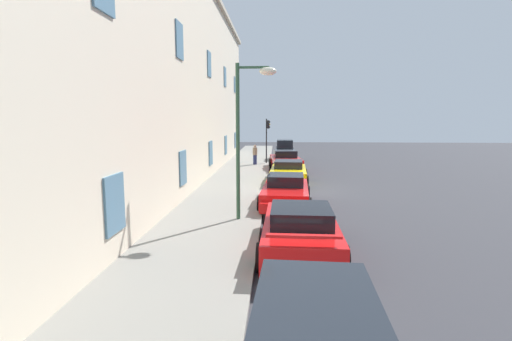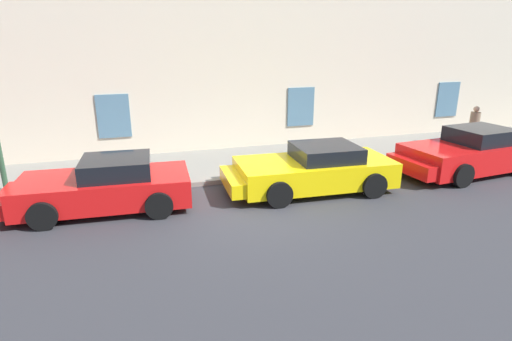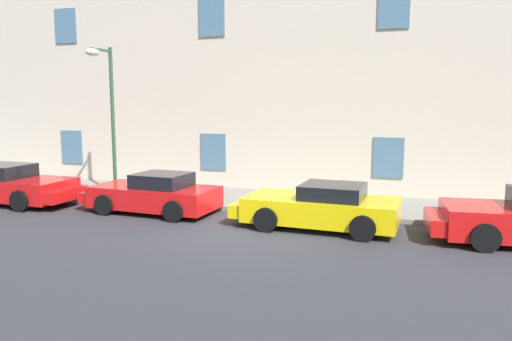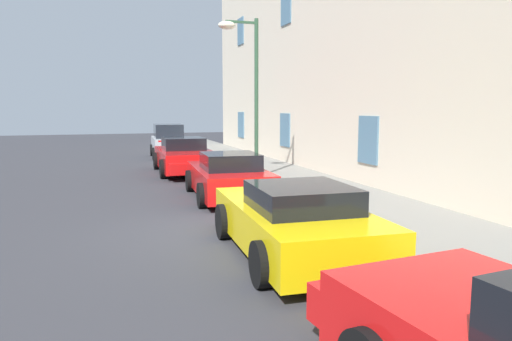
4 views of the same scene
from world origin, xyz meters
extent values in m
plane|color=#333338|center=(0.00, 0.00, 0.00)|extent=(80.00, 80.00, 0.00)
cube|color=gray|center=(0.00, 3.71, 0.07)|extent=(60.00, 3.60, 0.14)
cube|color=beige|center=(0.00, 7.69, 5.78)|extent=(43.83, 4.36, 11.56)
cube|color=slate|center=(-10.52, 5.48, 1.60)|extent=(1.10, 0.06, 1.50)
cube|color=slate|center=(-3.51, 5.48, 1.60)|extent=(1.10, 0.06, 1.50)
cube|color=slate|center=(3.51, 5.48, 1.60)|extent=(1.10, 0.06, 1.50)
cube|color=slate|center=(10.52, 5.48, 1.60)|extent=(1.10, 0.06, 1.50)
cube|color=slate|center=(17.53, 5.48, 1.60)|extent=(1.10, 0.06, 1.50)
cube|color=slate|center=(-3.51, 5.48, 6.98)|extent=(1.10, 0.06, 1.50)
cube|color=slate|center=(3.51, 5.48, 6.98)|extent=(1.10, 0.06, 1.50)
cube|color=slate|center=(10.52, 5.48, 6.98)|extent=(1.10, 0.06, 1.50)
cube|color=slate|center=(17.53, 5.48, 6.98)|extent=(1.10, 0.06, 1.50)
cube|color=red|center=(-9.41, 0.71, 0.56)|extent=(4.55, 2.12, 0.73)
cube|color=black|center=(-9.74, 0.72, 1.16)|extent=(1.84, 1.65, 0.47)
cube|color=red|center=(-7.43, 0.66, 0.47)|extent=(1.40, 1.87, 0.40)
cube|color=red|center=(-11.48, 0.77, 1.15)|extent=(0.21, 1.70, 0.06)
cylinder|color=black|center=(-7.98, 1.67, 0.36)|extent=(0.73, 0.26, 0.72)
cylinder|color=black|center=(-8.04, -0.33, 0.36)|extent=(0.73, 0.26, 0.72)
cylinder|color=black|center=(-10.77, 1.75, 0.36)|extent=(0.73, 0.26, 0.72)
cylinder|color=black|center=(-10.83, -0.25, 0.36)|extent=(0.73, 0.26, 0.72)
cube|color=red|center=(-3.72, 0.99, 0.52)|extent=(4.26, 2.13, 0.69)
cube|color=black|center=(-3.40, 0.97, 1.10)|extent=(1.75, 1.61, 0.45)
cube|color=red|center=(-5.54, 1.10, 0.44)|extent=(1.35, 1.81, 0.38)
cylinder|color=black|center=(-5.06, 0.12, 0.33)|extent=(0.68, 0.28, 0.67)
cylinder|color=black|center=(-4.95, 2.01, 0.33)|extent=(0.68, 0.28, 0.67)
cylinder|color=black|center=(-2.48, -0.03, 0.33)|extent=(0.68, 0.28, 0.67)
cylinder|color=black|center=(-2.37, 1.86, 0.33)|extent=(0.68, 0.28, 0.67)
cube|color=yellow|center=(1.92, 0.70, 0.54)|extent=(4.45, 2.19, 0.70)
cube|color=black|center=(2.24, 0.68, 1.10)|extent=(1.82, 1.67, 0.41)
cube|color=yellow|center=(0.00, 0.79, 0.45)|extent=(1.39, 1.88, 0.39)
cylinder|color=black|center=(0.52, -0.23, 0.35)|extent=(0.71, 0.27, 0.70)
cylinder|color=black|center=(0.61, 1.75, 0.35)|extent=(0.71, 0.27, 0.70)
cylinder|color=black|center=(3.22, -0.36, 0.35)|extent=(0.71, 0.27, 0.70)
cylinder|color=black|center=(3.31, 1.62, 0.35)|extent=(0.71, 0.27, 0.70)
cube|color=red|center=(7.45, 0.73, 0.57)|extent=(4.65, 2.37, 0.78)
cube|color=black|center=(7.79, 0.76, 1.20)|extent=(1.93, 1.72, 0.48)
cube|color=red|center=(5.49, 0.54, 0.47)|extent=(1.51, 1.91, 0.43)
cylinder|color=black|center=(6.16, -0.38, 0.36)|extent=(0.73, 0.31, 0.71)
cylinder|color=black|center=(5.98, 1.57, 0.36)|extent=(0.73, 0.31, 0.71)
cylinder|color=black|center=(8.93, -0.11, 0.36)|extent=(0.73, 0.31, 0.71)
cylinder|color=black|center=(8.74, 1.83, 0.36)|extent=(0.73, 0.31, 0.71)
cube|color=#1E232B|center=(-15.57, 0.92, 1.40)|extent=(2.23, 1.52, 0.70)
cube|color=black|center=(14.03, 0.65, 0.62)|extent=(3.92, 1.60, 1.07)
cube|color=#1E232B|center=(14.03, 0.65, 1.50)|extent=(2.35, 1.40, 0.70)
cylinder|color=black|center=(15.20, 1.43, 0.30)|extent=(0.60, 0.20, 0.60)
cylinder|color=black|center=(15.19, -0.14, 0.30)|extent=(0.60, 0.20, 0.60)
cylinder|color=black|center=(12.86, 1.44, 0.30)|extent=(0.60, 0.20, 0.60)
cylinder|color=black|center=(12.85, -0.12, 0.30)|extent=(0.60, 0.20, 0.60)
cylinder|color=black|center=(10.84, 2.21, 1.92)|extent=(0.10, 0.10, 3.56)
cube|color=black|center=(10.84, 2.07, 3.25)|extent=(0.22, 0.20, 0.66)
sphere|color=black|center=(10.84, 1.96, 3.46)|extent=(0.12, 0.12, 0.12)
sphere|color=orange|center=(10.84, 1.96, 3.25)|extent=(0.12, 0.12, 0.12)
sphere|color=black|center=(10.84, 1.96, 3.04)|extent=(0.12, 0.12, 0.12)
cylinder|color=#2D5138|center=(-6.41, 2.75, 2.89)|extent=(0.14, 0.14, 5.50)
cube|color=#2D5138|center=(-6.41, 2.20, 5.49)|extent=(0.08, 1.10, 0.08)
ellipsoid|color=#EAE5C6|center=(-6.41, 1.70, 5.36)|extent=(0.44, 0.60, 0.28)
cylinder|color=navy|center=(9.78, 3.08, 0.51)|extent=(0.37, 0.37, 0.75)
cylinder|color=#8C7259|center=(9.78, 3.08, 1.18)|extent=(0.46, 0.46, 0.58)
sphere|color=tan|center=(9.78, 3.08, 1.59)|extent=(0.22, 0.22, 0.22)
camera|label=1|loc=(-19.64, 1.39, 3.76)|focal=26.40mm
camera|label=2|loc=(-2.95, -9.50, 4.16)|focal=28.92mm
camera|label=3|loc=(4.45, -13.16, 3.64)|focal=34.44mm
camera|label=4|loc=(9.51, -2.54, 2.61)|focal=33.31mm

